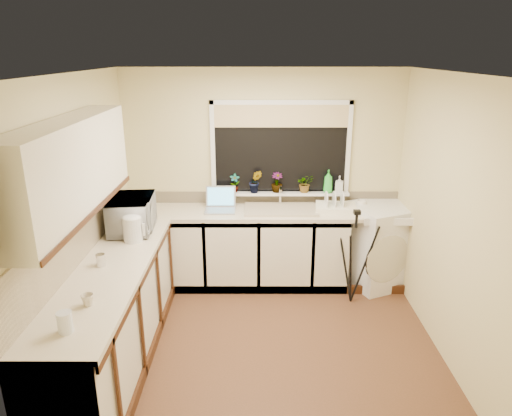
{
  "coord_description": "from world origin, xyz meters",
  "views": [
    {
      "loc": [
        -0.07,
        -3.78,
        2.62
      ],
      "look_at": [
        -0.08,
        0.55,
        1.15
      ],
      "focal_mm": 32.64,
      "sensor_mm": 36.0,
      "label": 1
    }
  ],
  "objects_px": {
    "plant_b": "(255,182)",
    "plant_d": "(305,183)",
    "microwave": "(132,214)",
    "dish_rack": "(336,208)",
    "plant_c": "(277,182)",
    "laptop": "(220,204)",
    "plant_a": "(235,183)",
    "soap_bottle_green": "(328,181)",
    "washing_machine": "(379,245)",
    "steel_jar": "(101,260)",
    "cup_back": "(362,204)",
    "kettle": "(133,229)",
    "soap_bottle_clear": "(339,184)",
    "glass_jug": "(65,322)",
    "tripod": "(354,257)",
    "cup_left": "(88,300)"
  },
  "relations": [
    {
      "from": "plant_b",
      "to": "plant_d",
      "type": "distance_m",
      "value": 0.58
    },
    {
      "from": "glass_jug",
      "to": "soap_bottle_clear",
      "type": "bearing_deg",
      "value": 50.15
    },
    {
      "from": "plant_b",
      "to": "plant_c",
      "type": "bearing_deg",
      "value": 6.52
    },
    {
      "from": "laptop",
      "to": "glass_jug",
      "type": "bearing_deg",
      "value": -108.98
    },
    {
      "from": "laptop",
      "to": "soap_bottle_clear",
      "type": "height_order",
      "value": "soap_bottle_clear"
    },
    {
      "from": "plant_c",
      "to": "soap_bottle_green",
      "type": "bearing_deg",
      "value": -2.35
    },
    {
      "from": "dish_rack",
      "to": "plant_c",
      "type": "relative_size",
      "value": 1.92
    },
    {
      "from": "laptop",
      "to": "plant_b",
      "type": "bearing_deg",
      "value": 21.96
    },
    {
      "from": "laptop",
      "to": "tripod",
      "type": "height_order",
      "value": "laptop"
    },
    {
      "from": "steel_jar",
      "to": "soap_bottle_green",
      "type": "distance_m",
      "value": 2.7
    },
    {
      "from": "cup_left",
      "to": "soap_bottle_green",
      "type": "bearing_deg",
      "value": 48.35
    },
    {
      "from": "laptop",
      "to": "plant_a",
      "type": "height_order",
      "value": "plant_a"
    },
    {
      "from": "washing_machine",
      "to": "dish_rack",
      "type": "distance_m",
      "value": 0.7
    },
    {
      "from": "dish_rack",
      "to": "microwave",
      "type": "relative_size",
      "value": 0.74
    },
    {
      "from": "plant_d",
      "to": "soap_bottle_green",
      "type": "bearing_deg",
      "value": -4.72
    },
    {
      "from": "plant_a",
      "to": "soap_bottle_green",
      "type": "distance_m",
      "value": 1.08
    },
    {
      "from": "microwave",
      "to": "plant_b",
      "type": "distance_m",
      "value": 1.47
    },
    {
      "from": "washing_machine",
      "to": "steel_jar",
      "type": "height_order",
      "value": "steel_jar"
    },
    {
      "from": "steel_jar",
      "to": "cup_back",
      "type": "relative_size",
      "value": 0.93
    },
    {
      "from": "microwave",
      "to": "steel_jar",
      "type": "bearing_deg",
      "value": 171.11
    },
    {
      "from": "plant_a",
      "to": "plant_b",
      "type": "distance_m",
      "value": 0.24
    },
    {
      "from": "washing_machine",
      "to": "microwave",
      "type": "relative_size",
      "value": 1.58
    },
    {
      "from": "washing_machine",
      "to": "kettle",
      "type": "height_order",
      "value": "kettle"
    },
    {
      "from": "dish_rack",
      "to": "glass_jug",
      "type": "distance_m",
      "value": 3.19
    },
    {
      "from": "steel_jar",
      "to": "cup_back",
      "type": "xyz_separation_m",
      "value": [
        2.52,
        1.53,
        -0.01
      ]
    },
    {
      "from": "washing_machine",
      "to": "soap_bottle_clear",
      "type": "distance_m",
      "value": 0.85
    },
    {
      "from": "washing_machine",
      "to": "dish_rack",
      "type": "height_order",
      "value": "dish_rack"
    },
    {
      "from": "glass_jug",
      "to": "soap_bottle_green",
      "type": "distance_m",
      "value": 3.32
    },
    {
      "from": "tripod",
      "to": "plant_c",
      "type": "xyz_separation_m",
      "value": [
        -0.8,
        0.68,
        0.64
      ]
    },
    {
      "from": "kettle",
      "to": "plant_c",
      "type": "height_order",
      "value": "plant_c"
    },
    {
      "from": "laptop",
      "to": "plant_c",
      "type": "distance_m",
      "value": 0.7
    },
    {
      "from": "glass_jug",
      "to": "soap_bottle_green",
      "type": "bearing_deg",
      "value": 51.78
    },
    {
      "from": "plant_c",
      "to": "plant_d",
      "type": "xyz_separation_m",
      "value": [
        0.33,
        -0.0,
        -0.01
      ]
    },
    {
      "from": "steel_jar",
      "to": "microwave",
      "type": "bearing_deg",
      "value": 85.93
    },
    {
      "from": "tripod",
      "to": "soap_bottle_clear",
      "type": "distance_m",
      "value": 0.91
    },
    {
      "from": "laptop",
      "to": "cup_back",
      "type": "relative_size",
      "value": 3.03
    },
    {
      "from": "plant_d",
      "to": "laptop",
      "type": "bearing_deg",
      "value": -168.91
    },
    {
      "from": "kettle",
      "to": "plant_a",
      "type": "xyz_separation_m",
      "value": [
        0.92,
        1.12,
        0.14
      ]
    },
    {
      "from": "kettle",
      "to": "cup_left",
      "type": "distance_m",
      "value": 1.18
    },
    {
      "from": "plant_a",
      "to": "plant_d",
      "type": "height_order",
      "value": "plant_a"
    },
    {
      "from": "dish_rack",
      "to": "microwave",
      "type": "height_order",
      "value": "microwave"
    },
    {
      "from": "plant_c",
      "to": "dish_rack",
      "type": "bearing_deg",
      "value": -19.95
    },
    {
      "from": "steel_jar",
      "to": "kettle",
      "type": "bearing_deg",
      "value": 75.88
    },
    {
      "from": "kettle",
      "to": "soap_bottle_clear",
      "type": "relative_size",
      "value": 1.2
    },
    {
      "from": "kettle",
      "to": "plant_d",
      "type": "relative_size",
      "value": 1.11
    },
    {
      "from": "microwave",
      "to": "plant_d",
      "type": "bearing_deg",
      "value": -70.45
    },
    {
      "from": "washing_machine",
      "to": "plant_b",
      "type": "xyz_separation_m",
      "value": [
        -1.44,
        0.19,
        0.71
      ]
    },
    {
      "from": "plant_a",
      "to": "cup_back",
      "type": "distance_m",
      "value": 1.48
    },
    {
      "from": "kettle",
      "to": "plant_a",
      "type": "distance_m",
      "value": 1.45
    },
    {
      "from": "kettle",
      "to": "soap_bottle_clear",
      "type": "distance_m",
      "value": 2.4
    }
  ]
}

